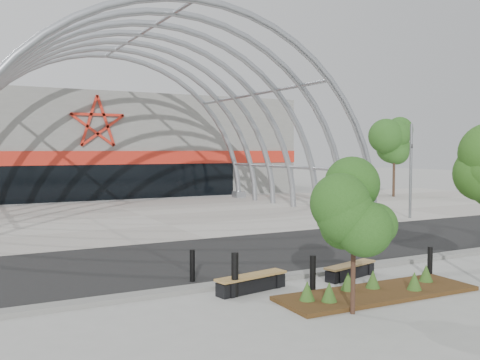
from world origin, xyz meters
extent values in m
plane|color=#989793|center=(0.00, 0.00, 0.00)|extent=(140.00, 140.00, 0.00)
cube|color=black|center=(0.00, 3.50, 0.01)|extent=(140.00, 7.00, 0.02)
cube|color=#A39D94|center=(0.00, 15.50, 0.02)|extent=(60.00, 17.00, 0.04)
cube|color=slate|center=(0.00, -0.25, 0.06)|extent=(60.00, 0.50, 0.12)
cube|color=slate|center=(0.00, 33.50, 4.00)|extent=(34.00, 15.00, 8.00)
cube|color=black|center=(0.00, 26.05, 1.30)|extent=(22.00, 0.25, 2.60)
cube|color=red|center=(0.00, 26.05, 3.10)|extent=(34.00, 0.30, 1.00)
torus|color=#A0A4AB|center=(0.00, 8.00, 0.00)|extent=(20.36, 0.36, 20.36)
torus|color=#A0A4AB|center=(0.00, 10.50, 0.00)|extent=(20.36, 0.36, 20.36)
torus|color=#A0A4AB|center=(0.00, 13.00, 0.00)|extent=(20.36, 0.36, 20.36)
torus|color=#A0A4AB|center=(0.00, 15.50, 0.00)|extent=(20.36, 0.36, 20.36)
torus|color=#A0A4AB|center=(0.00, 18.00, 0.00)|extent=(20.36, 0.36, 20.36)
torus|color=#A0A4AB|center=(0.00, 20.50, 0.00)|extent=(20.36, 0.36, 20.36)
torus|color=#A0A4AB|center=(0.00, 23.00, 0.00)|extent=(20.36, 0.36, 20.36)
cylinder|color=#A0A4AB|center=(9.66, 15.50, 2.59)|extent=(0.20, 15.00, 0.20)
cylinder|color=#A0A4AB|center=(7.07, 15.50, 7.07)|extent=(0.20, 15.00, 0.20)
cylinder|color=#A0A4AB|center=(0.00, 15.50, 10.00)|extent=(0.20, 15.00, 0.20)
cylinder|color=#A0A4AB|center=(-7.07, 15.50, 7.07)|extent=(0.20, 15.00, 0.20)
cube|color=#A0A4AB|center=(10.00, 8.00, 0.25)|extent=(0.80, 0.80, 0.50)
cube|color=#A0A4AB|center=(10.00, 23.00, 0.25)|extent=(0.80, 0.80, 0.50)
cube|color=#35250C|center=(0.34, -2.83, 0.05)|extent=(5.43, 1.81, 0.10)
cone|color=#375F21|center=(-1.32, -2.99, 0.34)|extent=(0.37, 0.37, 0.47)
cone|color=#375F21|center=(0.45, -2.52, 0.34)|extent=(0.37, 0.37, 0.47)
cone|color=#375F21|center=(1.26, -3.16, 0.34)|extent=(0.37, 0.37, 0.47)
cone|color=#375F21|center=(-0.27, -2.39, 0.34)|extent=(0.37, 0.37, 0.47)
cone|color=#375F21|center=(2.21, -2.67, 0.34)|extent=(0.37, 0.37, 0.47)
cone|color=#375F21|center=(-1.73, -2.66, 0.34)|extent=(0.37, 0.37, 0.47)
cylinder|color=slate|center=(12.32, 7.81, 2.54)|extent=(0.14, 0.14, 5.07)
imported|color=black|center=(12.32, 7.81, 3.65)|extent=(0.16, 0.72, 0.14)
cylinder|color=#341B13|center=(-1.23, -3.74, 0.87)|extent=(0.11, 0.11, 1.73)
ellipsoid|color=#1B3F11|center=(-1.23, -3.74, 2.44)|extent=(1.48, 1.48, 1.89)
cube|color=black|center=(-2.32, -1.00, 0.17)|extent=(2.08, 0.74, 0.35)
cube|color=black|center=(-3.07, -1.14, 0.20)|extent=(0.20, 0.46, 0.41)
cube|color=black|center=(-1.57, -0.87, 0.20)|extent=(0.20, 0.46, 0.41)
cube|color=olive|center=(-2.32, -1.00, 0.41)|extent=(2.14, 0.82, 0.06)
cube|color=black|center=(0.92, -1.05, 0.16)|extent=(1.92, 0.83, 0.32)
cube|color=black|center=(0.24, -1.23, 0.19)|extent=(0.22, 0.43, 0.38)
cube|color=black|center=(1.61, -0.87, 0.19)|extent=(0.22, 0.43, 0.38)
cube|color=olive|center=(0.92, -1.05, 0.38)|extent=(1.99, 0.91, 0.06)
cylinder|color=black|center=(-3.30, 0.64, 0.46)|extent=(0.15, 0.15, 0.91)
cylinder|color=black|center=(-2.93, -1.25, 0.56)|extent=(0.18, 0.18, 1.12)
cylinder|color=black|center=(-1.00, -1.88, 0.49)|extent=(0.16, 0.16, 0.98)
cylinder|color=black|center=(3.03, -2.06, 0.44)|extent=(0.14, 0.14, 0.87)
cylinder|color=black|center=(3.02, -2.06, 0.44)|extent=(0.14, 0.14, 0.89)
cylinder|color=black|center=(21.00, 18.00, 1.51)|extent=(0.20, 0.20, 3.03)
ellipsoid|color=#224C18|center=(21.00, 18.00, 4.26)|extent=(2.70, 2.70, 3.30)
camera|label=1|loc=(-9.04, -13.00, 3.70)|focal=40.00mm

